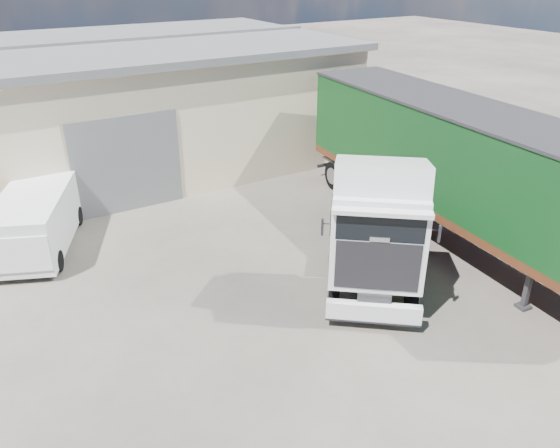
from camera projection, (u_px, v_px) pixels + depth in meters
ground at (330, 331)px, 14.01m from camera, size 120.00×120.00×0.00m
brick_boundary_wall at (467, 148)px, 23.39m from camera, size 0.35×26.00×2.50m
tractor_unit at (375, 232)px, 15.11m from camera, size 5.71×6.29×4.22m
box_trailer at (454, 159)px, 17.67m from camera, size 4.13×13.78×4.51m
panel_van at (35, 223)px, 17.41m from camera, size 3.59×5.08×1.93m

